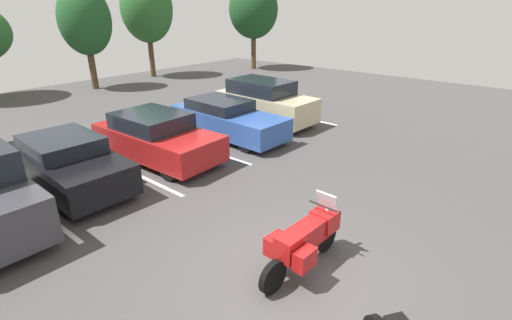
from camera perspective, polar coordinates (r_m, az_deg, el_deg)
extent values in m
cube|color=#423F3F|center=(7.40, 6.76, -17.37)|extent=(44.00, 44.00, 0.10)
cylinder|color=black|center=(7.89, 10.59, -11.48)|extent=(0.63, 0.15, 0.62)
cylinder|color=black|center=(6.80, 2.59, -17.47)|extent=(0.63, 0.15, 0.62)
cube|color=#A51414|center=(7.08, 7.10, -11.68)|extent=(1.26, 0.44, 0.44)
cylinder|color=#B2B2B7|center=(7.59, 10.31, -9.35)|extent=(0.50, 0.09, 1.09)
cylinder|color=black|center=(7.33, 10.19, -6.94)|extent=(0.06, 0.62, 0.04)
cube|color=#A51414|center=(7.58, 10.42, -9.01)|extent=(0.46, 0.48, 0.40)
cube|color=#B2C1CC|center=(7.42, 10.85, -6.23)|extent=(0.18, 0.45, 0.39)
cube|color=#A51414|center=(7.06, 3.00, -12.67)|extent=(0.45, 0.26, 0.36)
cube|color=#A51414|center=(6.74, 7.46, -14.79)|extent=(0.45, 0.26, 0.36)
cube|color=silver|center=(11.09, -30.99, -5.86)|extent=(0.12, 5.16, 0.01)
cube|color=silver|center=(12.05, -18.87, -1.52)|extent=(0.12, 5.16, 0.01)
cube|color=silver|center=(13.52, -9.01, 2.08)|extent=(0.12, 5.16, 0.01)
cube|color=silver|center=(15.35, -1.25, 4.86)|extent=(0.12, 5.16, 0.01)
cube|color=silver|center=(17.43, 4.80, 6.96)|extent=(0.12, 5.16, 0.01)
cylinder|color=black|center=(9.22, -29.82, -8.67)|extent=(0.23, 0.72, 0.72)
cube|color=black|center=(11.38, -26.61, -0.90)|extent=(1.99, 4.39, 0.80)
cube|color=black|center=(11.40, -27.60, 2.24)|extent=(1.75, 2.14, 0.41)
cylinder|color=black|center=(10.51, -19.40, -3.32)|extent=(0.24, 0.64, 0.63)
cylinder|color=black|center=(9.99, -27.17, -6.03)|extent=(0.24, 0.64, 0.63)
cylinder|color=black|center=(13.03, -25.74, 0.69)|extent=(0.24, 0.64, 0.63)
cylinder|color=black|center=(12.61, -32.15, -1.30)|extent=(0.24, 0.64, 0.63)
cube|color=maroon|center=(12.46, -14.77, 2.79)|extent=(2.12, 4.53, 0.79)
cube|color=black|center=(12.44, -15.72, 5.81)|extent=(1.88, 2.30, 0.51)
cylinder|color=black|center=(11.98, -6.99, 1.19)|extent=(0.25, 0.69, 0.68)
cylinder|color=black|center=(10.95, -13.18, -1.37)|extent=(0.25, 0.69, 0.68)
cylinder|color=black|center=(14.18, -15.78, 3.92)|extent=(0.25, 0.69, 0.68)
cylinder|color=black|center=(13.33, -21.53, 1.96)|extent=(0.25, 0.69, 0.68)
cube|color=#2D519E|center=(14.25, -4.26, 5.88)|extent=(1.91, 4.85, 0.79)
cube|color=black|center=(14.41, -5.59, 8.49)|extent=(1.70, 2.31, 0.40)
cylinder|color=black|center=(13.81, 2.79, 4.12)|extent=(0.24, 0.62, 0.61)
cylinder|color=black|center=(12.74, -1.54, 2.51)|extent=(0.24, 0.62, 0.61)
cylinder|color=black|center=(15.98, -6.38, 6.58)|extent=(0.24, 0.62, 0.61)
cylinder|color=black|center=(15.06, -10.67, 5.32)|extent=(0.24, 0.62, 0.61)
cube|color=#C1B289|center=(16.01, 1.55, 8.26)|extent=(1.95, 4.36, 0.98)
cube|color=black|center=(16.01, 0.80, 11.14)|extent=(1.76, 2.63, 0.58)
cylinder|color=black|center=(15.86, 7.47, 6.55)|extent=(0.24, 0.70, 0.69)
cylinder|color=black|center=(14.63, 3.93, 5.32)|extent=(0.24, 0.70, 0.69)
cylinder|color=black|center=(17.61, -0.46, 8.36)|extent=(0.24, 0.70, 0.69)
cylinder|color=black|center=(16.51, -4.17, 7.33)|extent=(0.24, 0.70, 0.69)
cylinder|color=#4C3823|center=(27.87, -15.62, 14.53)|extent=(0.35, 0.35, 2.28)
ellipsoid|color=#285B28|center=(27.65, -16.39, 21.39)|extent=(3.41, 3.41, 4.42)
cylinder|color=#4C3823|center=(24.82, -23.61, 12.21)|extent=(0.37, 0.37, 1.95)
ellipsoid|color=#1E4C23|center=(24.55, -24.72, 18.88)|extent=(2.90, 2.90, 3.89)
cylinder|color=#4C3823|center=(30.36, -0.38, 15.91)|extent=(0.37, 0.37, 2.27)
ellipsoid|color=#19421E|center=(30.15, -0.39, 22.04)|extent=(3.67, 3.67, 4.22)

